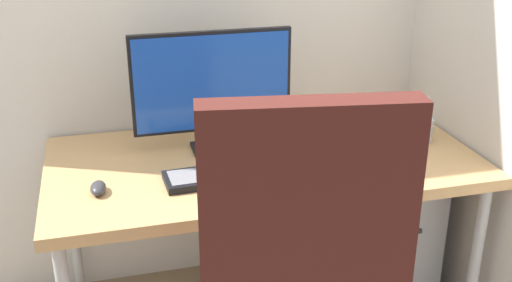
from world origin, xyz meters
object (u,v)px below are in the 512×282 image
at_px(monitor, 212,85).
at_px(notebook, 348,148).
at_px(mouse, 98,188).
at_px(pen_holder, 420,129).
at_px(filing_cabinet, 363,226).
at_px(keyboard, 221,175).

bearing_deg(monitor, notebook, -17.32).
bearing_deg(monitor, mouse, -148.67).
bearing_deg(mouse, pen_holder, 10.95).
xyz_separation_m(filing_cabinet, keyboard, (-0.65, -0.23, 0.43)).
bearing_deg(pen_holder, notebook, -174.29).
relative_size(pen_holder, notebook, 1.13).
distance_m(filing_cabinet, keyboard, 0.81).
xyz_separation_m(filing_cabinet, notebook, (-0.14, -0.11, 0.43)).
relative_size(filing_cabinet, monitor, 1.00).
height_order(filing_cabinet, mouse, mouse).
xyz_separation_m(monitor, pen_holder, (0.80, -0.12, -0.21)).
relative_size(monitor, notebook, 3.72).
distance_m(keyboard, notebook, 0.52).
xyz_separation_m(monitor, keyboard, (-0.03, -0.27, -0.24)).
relative_size(monitor, mouse, 6.53).
height_order(filing_cabinet, monitor, monitor).
bearing_deg(keyboard, mouse, 179.89).
xyz_separation_m(pen_holder, notebook, (-0.31, -0.03, -0.03)).
bearing_deg(mouse, filing_cabinet, 16.30).
distance_m(keyboard, pen_holder, 0.84).
relative_size(filing_cabinet, mouse, 6.50).
xyz_separation_m(mouse, notebook, (0.92, 0.11, -0.01)).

